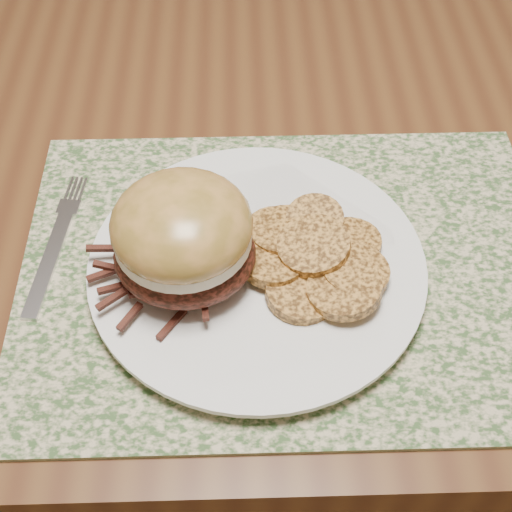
% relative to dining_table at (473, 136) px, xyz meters
% --- Properties ---
extents(ground, '(3.50, 3.50, 0.00)m').
position_rel_dining_table_xyz_m(ground, '(0.00, 0.00, -0.67)').
color(ground, brown).
rests_on(ground, ground).
extents(dining_table, '(1.50, 0.90, 0.75)m').
position_rel_dining_table_xyz_m(dining_table, '(0.00, 0.00, 0.00)').
color(dining_table, '#583519').
rests_on(dining_table, ground).
extents(placemat, '(0.45, 0.33, 0.00)m').
position_rel_dining_table_xyz_m(placemat, '(-0.23, -0.26, 0.08)').
color(placemat, '#38552C').
rests_on(placemat, dining_table).
extents(dinner_plate, '(0.26, 0.26, 0.02)m').
position_rel_dining_table_xyz_m(dinner_plate, '(-0.26, -0.26, 0.09)').
color(dinner_plate, white).
rests_on(dinner_plate, placemat).
extents(pork_sandwich, '(0.13, 0.13, 0.09)m').
position_rel_dining_table_xyz_m(pork_sandwich, '(-0.32, -0.27, 0.14)').
color(pork_sandwich, black).
rests_on(pork_sandwich, dinner_plate).
extents(roasted_potatoes, '(0.13, 0.14, 0.03)m').
position_rel_dining_table_xyz_m(roasted_potatoes, '(-0.21, -0.26, 0.11)').
color(roasted_potatoes, '#BE8237').
rests_on(roasted_potatoes, dinner_plate).
extents(fork, '(0.03, 0.16, 0.00)m').
position_rel_dining_table_xyz_m(fork, '(-0.43, -0.22, 0.09)').
color(fork, silver).
rests_on(fork, placemat).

